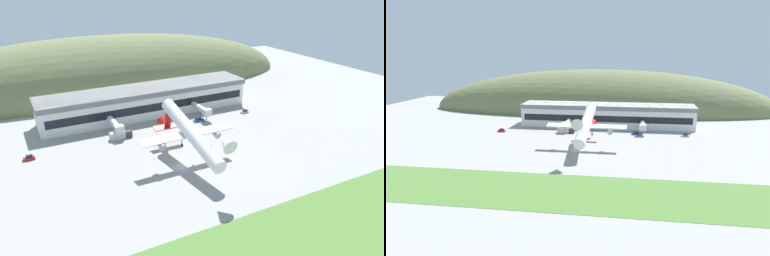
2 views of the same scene
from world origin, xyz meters
The scene contains 12 objects.
ground_plane centered at (0.00, 0.00, 0.00)m, with size 320.94×320.94×0.00m, color gray.
grass_strip_foreground centered at (0.00, -46.72, 0.04)m, with size 288.85×30.00×0.08m, color #4C7533.
hill_backdrop centered at (-0.33, 100.33, 0.00)m, with size 231.87×60.29×56.09m, color #667047.
terminal_building centered at (8.61, 51.46, 6.84)m, with size 92.79×18.02×12.06m.
jetway_0 centered at (-10.66, 35.23, 3.99)m, with size 3.38×13.98×5.43m.
jetway_1 centered at (27.60, 35.30, 3.99)m, with size 3.38×13.84×5.43m.
cargo_airplane centered at (3.93, 1.49, 10.74)m, with size 33.35×46.95×15.01m.
service_car_0 centered at (-43.06, 28.29, 0.68)m, with size 3.89×1.71×1.64m.
service_car_1 centered at (47.75, 31.72, 0.58)m, with size 3.74×1.74×1.41m.
service_car_2 centered at (24.47, 32.24, 0.63)m, with size 4.69×2.23×1.52m.
fuel_truck centered at (-10.24, 30.75, 1.38)m, with size 8.52×2.44×2.83m.
traffic_cone_0 centered at (-5.74, 9.02, 0.28)m, with size 0.52×0.52×0.58m.
Camera 2 is at (24.43, -148.58, 41.23)m, focal length 35.00 mm.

